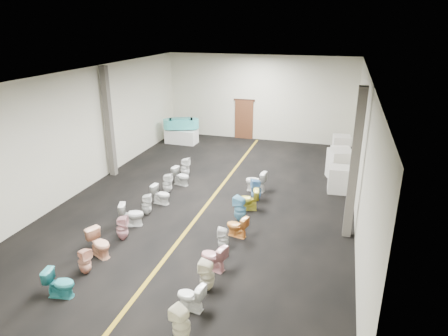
{
  "coord_description": "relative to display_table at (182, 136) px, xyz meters",
  "views": [
    {
      "loc": [
        4.22,
        -12.8,
        6.13
      ],
      "look_at": [
        0.12,
        1.0,
        0.8
      ],
      "focal_mm": 32.0,
      "sensor_mm": 36.0,
      "label": 1
    }
  ],
  "objects": [
    {
      "name": "toilet_right_2",
      "position": [
        5.28,
        -11.3,
        0.04
      ],
      "size": [
        0.37,
        0.36,
        0.8
      ],
      "primitive_type": "imported",
      "rotation": [
        0.0,
        0.0,
        -1.57
      ],
      "color": "beige",
      "rests_on": "floor"
    },
    {
      "name": "door_frame",
      "position": [
        2.94,
        1.84,
        1.76
      ],
      "size": [
        1.15,
        0.08,
        0.1
      ],
      "primitive_type": "cube",
      "color": "#331C11",
      "rests_on": "back_door"
    },
    {
      "name": "wall_back",
      "position": [
        3.74,
        1.89,
        1.89
      ],
      "size": [
        10.0,
        0.0,
        10.0
      ],
      "primitive_type": "plane",
      "rotation": [
        1.57,
        0.0,
        0.0
      ],
      "color": "beige",
      "rests_on": "ground"
    },
    {
      "name": "appliance_crate_b",
      "position": [
        8.14,
        -2.89,
        0.25
      ],
      "size": [
        1.14,
        1.14,
        1.22
      ],
      "primitive_type": "cube",
      "rotation": [
        0.0,
        0.0,
        0.36
      ],
      "color": "silver",
      "rests_on": "floor"
    },
    {
      "name": "appliance_crate_c",
      "position": [
        8.14,
        -1.48,
        0.08
      ],
      "size": [
        0.93,
        0.93,
        0.89
      ],
      "primitive_type": "cube",
      "rotation": [
        0.0,
        0.0,
        0.21
      ],
      "color": "white",
      "rests_on": "floor"
    },
    {
      "name": "appliance_crate_d",
      "position": [
        8.14,
        -0.22,
        0.19
      ],
      "size": [
        0.86,
        0.86,
        1.11
      ],
      "primitive_type": "cube",
      "rotation": [
        0.0,
        0.0,
        0.12
      ],
      "color": "silver",
      "rests_on": "floor"
    },
    {
      "name": "toilet_right_8",
      "position": [
        5.33,
        -5.95,
        0.05
      ],
      "size": [
        0.5,
        0.5,
        0.83
      ],
      "primitive_type": "imported",
      "rotation": [
        0.0,
        0.0,
        -1.14
      ],
      "color": "#5F95C9",
      "rests_on": "floor"
    },
    {
      "name": "toilet_right_6",
      "position": [
        5.16,
        -7.65,
        0.07
      ],
      "size": [
        0.48,
        0.47,
        0.86
      ],
      "primitive_type": "imported",
      "rotation": [
        0.0,
        0.0,
        -1.82
      ],
      "color": "#69AFCF",
      "rests_on": "floor"
    },
    {
      "name": "column_left",
      "position": [
        -1.01,
        -5.11,
        1.89
      ],
      "size": [
        0.25,
        0.25,
        4.5
      ],
      "primitive_type": "cube",
      "color": "#59544C",
      "rests_on": "floor"
    },
    {
      "name": "toilet_left_9",
      "position": [
        2.01,
        -4.53,
        0.05
      ],
      "size": [
        0.41,
        0.41,
        0.83
      ],
      "primitive_type": "imported",
      "rotation": [
        0.0,
        0.0,
        1.66
      ],
      "color": "white",
      "rests_on": "floor"
    },
    {
      "name": "toilet_left_3",
      "position": [
        2.12,
        -9.78,
        0.02
      ],
      "size": [
        0.43,
        0.42,
        0.76
      ],
      "primitive_type": "imported",
      "rotation": [
        0.0,
        0.0,
        1.83
      ],
      "color": "#D1959C",
      "rests_on": "floor"
    },
    {
      "name": "toilet_left_5",
      "position": [
        2.05,
        -8.09,
        0.0
      ],
      "size": [
        0.41,
        0.41,
        0.73
      ],
      "primitive_type": "imported",
      "rotation": [
        0.0,
        0.0,
        1.85
      ],
      "color": "silver",
      "rests_on": "floor"
    },
    {
      "name": "toilet_left_6",
      "position": [
        2.15,
        -7.17,
        -0.02
      ],
      "size": [
        0.71,
        0.45,
        0.69
      ],
      "primitive_type": "imported",
      "rotation": [
        0.0,
        0.0,
        1.48
      ],
      "color": "white",
      "rests_on": "floor"
    },
    {
      "name": "toilet_right_4",
      "position": [
        5.14,
        -9.45,
        -0.02
      ],
      "size": [
        0.35,
        0.35,
        0.68
      ],
      "primitive_type": "imported",
      "rotation": [
        0.0,
        0.0,
        -1.43
      ],
      "color": "silver",
      "rests_on": "floor"
    },
    {
      "name": "toilet_right_3",
      "position": [
        5.17,
        -10.46,
        0.0
      ],
      "size": [
        0.81,
        0.6,
        0.73
      ],
      "primitive_type": "imported",
      "rotation": [
        0.0,
        0.0,
        -1.86
      ],
      "color": "#D18D91",
      "rests_on": "floor"
    },
    {
      "name": "toilet_left_4",
      "position": [
        1.95,
        -8.91,
        0.02
      ],
      "size": [
        0.84,
        0.65,
        0.76
      ],
      "primitive_type": "imported",
      "rotation": [
        0.0,
        0.0,
        1.91
      ],
      "color": "white",
      "rests_on": "floor"
    },
    {
      "name": "toilet_left_7",
      "position": [
        1.99,
        -6.27,
        0.03
      ],
      "size": [
        0.39,
        0.38,
        0.78
      ],
      "primitive_type": "imported",
      "rotation": [
        0.0,
        0.0,
        1.67
      ],
      "color": "white",
      "rests_on": "floor"
    },
    {
      "name": "toilet_right_7",
      "position": [
        5.21,
        -6.78,
        0.01
      ],
      "size": [
        0.82,
        0.59,
        0.75
      ],
      "primitive_type": "imported",
      "rotation": [
        0.0,
        0.0,
        -1.32
      ],
      "color": "gold",
      "rests_on": "floor"
    },
    {
      "name": "toilet_right_0",
      "position": [
        5.33,
        -13.03,
        0.05
      ],
      "size": [
        0.48,
        0.48,
        0.82
      ],
      "primitive_type": "imported",
      "rotation": [
        0.0,
        0.0,
        -1.93
      ],
      "color": "#F4EDCA",
      "rests_on": "floor"
    },
    {
      "name": "toilet_left_1",
      "position": [
        2.06,
        -11.57,
        -0.0
      ],
      "size": [
        0.42,
        0.41,
        0.72
      ],
      "primitive_type": "imported",
      "rotation": [
        0.0,
        0.0,
        1.25
      ],
      "color": "#F0AD92",
      "rests_on": "floor"
    },
    {
      "name": "ceiling",
      "position": [
        3.74,
        -6.11,
        4.14
      ],
      "size": [
        16.0,
        16.0,
        0.0
      ],
      "primitive_type": "plane",
      "rotation": [
        3.14,
        0.0,
        0.0
      ],
      "color": "black",
      "rests_on": "ground"
    },
    {
      "name": "back_door",
      "position": [
        2.94,
        1.83,
        0.69
      ],
      "size": [
        1.0,
        0.1,
        2.1
      ],
      "primitive_type": "cube",
      "color": "#562D19",
      "rests_on": "floor"
    },
    {
      "name": "toilet_left_0",
      "position": [
        2.06,
        -12.52,
        -0.01
      ],
      "size": [
        0.75,
        0.5,
        0.71
      ],
      "primitive_type": "imported",
      "rotation": [
        0.0,
        0.0,
        1.72
      ],
      "color": "teal",
      "rests_on": "floor"
    },
    {
      "name": "appliance_crate_a",
      "position": [
        8.14,
        -4.27,
        0.13
      ],
      "size": [
        0.81,
        0.81,
        0.98
      ],
      "primitive_type": "cube",
      "rotation": [
        0.0,
        0.0,
        0.06
      ],
      "color": "beige",
      "rests_on": "floor"
    },
    {
      "name": "toilet_left_2",
      "position": [
        1.97,
        -10.73,
        0.02
      ],
      "size": [
        0.86,
        0.7,
        0.77
      ],
      "primitive_type": "imported",
      "rotation": [
        0.0,
        0.0,
        1.15
      ],
      "color": "#FBB791",
      "rests_on": "floor"
    },
    {
      "name": "column_right",
      "position": [
        8.49,
        -7.61,
        1.89
      ],
      "size": [
        0.25,
        0.25,
        4.5
      ],
      "primitive_type": "cube",
      "color": "#59544C",
      "rests_on": "floor"
    },
    {
      "name": "toilet_right_9",
      "position": [
        5.13,
        -5.14,
        0.04
      ],
      "size": [
        0.83,
        0.53,
        0.8
      ],
      "primitive_type": "imported",
      "rotation": [
        0.0,
        0.0,
        -1.68
      ],
      "color": "white",
      "rests_on": "floor"
    },
    {
      "name": "display_table",
      "position": [
        0.0,
        0.0,
        0.0
      ],
      "size": [
        1.66,
        0.87,
        0.72
      ],
      "primitive_type": "cube",
      "rotation": [
        0.0,
        0.0,
        -0.03
      ],
      "color": "white",
      "rests_on": "floor"
    },
    {
      "name": "bathtub",
      "position": [
        -0.0,
        0.0,
        0.71
      ],
      "size": [
        1.77,
        1.11,
        0.55
      ],
      "rotation": [
        0.0,
        0.0,
        0.38
      ],
      "color": "#44C5C0",
      "rests_on": "display_table"
    },
    {
      "name": "aisle_stripe",
      "position": [
        3.74,
        -6.11,
        -0.36
      ],
      "size": [
        0.12,
        15.6,
        0.01
      ],
      "primitive_type": "cube",
      "color": "#9B7816",
      "rests_on": "floor"
    },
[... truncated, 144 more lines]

